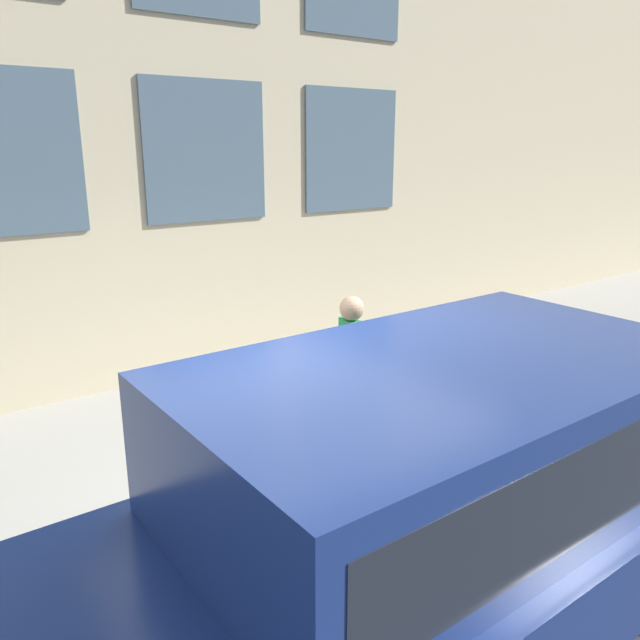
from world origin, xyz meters
TOP-DOWN VIEW (x-y plane):
  - ground_plane at (0.00, 0.00)m, footprint 80.00×80.00m
  - sidewalk at (1.58, 0.00)m, footprint 3.17×60.00m
  - building_facade at (3.31, 0.00)m, footprint 0.33×40.00m
  - fire_hydrant at (0.48, -0.40)m, footprint 0.29×0.41m
  - person at (0.56, -1.18)m, footprint 0.34×0.23m
  - parked_truck_navy_near at (-1.44, -0.20)m, footprint 2.01×5.09m

SIDE VIEW (x-z plane):
  - ground_plane at x=0.00m, z-range 0.00..0.00m
  - sidewalk at x=1.58m, z-range 0.00..0.14m
  - fire_hydrant at x=0.48m, z-range 0.15..0.86m
  - parked_truck_navy_near at x=-1.44m, z-range 0.12..1.84m
  - person at x=0.56m, z-range 0.29..1.70m
  - building_facade at x=3.31m, z-range 0.00..7.61m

